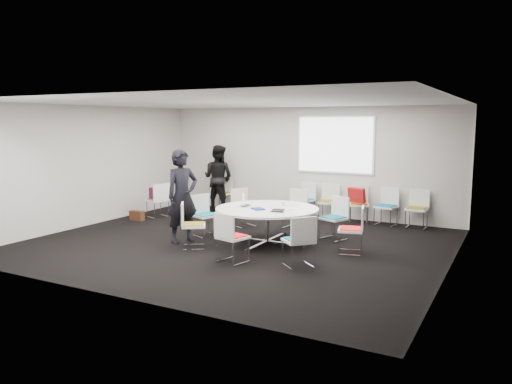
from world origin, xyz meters
The scene contains 31 objects.
room_shell centered at (0.09, 0.00, 1.40)m, with size 8.08×7.08×2.88m.
conference_table centered at (0.55, 0.20, 0.52)m, with size 2.04×2.04×0.73m.
projection_screen centered at (0.80, 3.46, 1.85)m, with size 1.90×0.03×1.35m, color white.
chair_ring_a centered at (2.25, 0.30, 0.28)m, with size 0.55×0.56×0.88m.
chair_ring_b centered at (1.60, 1.20, 0.28)m, with size 0.59×0.58×0.88m.
chair_ring_c centered at (0.43, 1.84, 0.28)m, with size 0.49×0.48×0.88m.
chair_ring_d centered at (-0.68, 1.45, 0.28)m, with size 0.60×0.61×0.88m.
chair_ring_e centered at (-0.92, 0.21, 0.28)m, with size 0.59×0.59×0.88m.
chair_ring_f centered at (-0.56, -0.75, 0.28)m, with size 0.63×0.63×0.88m.
chair_ring_g centered at (0.62, -1.26, 0.28)m, with size 0.55×0.54×0.88m.
chair_ring_h centered at (1.74, -0.96, 0.28)m, with size 0.64×0.64×0.88m.
chair_back_a centered at (0.11, 3.17, 0.28)m, with size 0.55×0.54×0.88m.
chair_back_b centered at (0.78, 3.15, 0.28)m, with size 0.51×0.50×0.88m.
chair_back_c centered at (1.54, 3.16, 0.28)m, with size 0.58×0.57×0.88m.
chair_back_d centered at (2.20, 3.15, 0.28)m, with size 0.53×0.52×0.88m.
chair_back_e centered at (2.90, 3.17, 0.28)m, with size 0.48×0.47×0.88m.
chair_spare_left centered at (-3.17, 1.39, 0.28)m, with size 0.58×0.59×0.88m.
chair_person_back centered at (-2.37, 3.17, 0.28)m, with size 0.48×0.46×0.88m.
person_main centered at (-1.02, -0.45, 0.94)m, with size 0.68×0.45×1.88m, color black.
person_back centered at (-2.37, 3.00, 0.90)m, with size 0.87×0.68×1.80m, color black.
laptop centered at (0.12, 0.17, 0.74)m, with size 0.30×0.20×0.02m, color #333338.
laptop_lid centered at (-0.01, 0.25, 0.86)m, with size 0.30×0.02×0.22m, color silver.
notebook_black centered at (0.89, -0.01, 0.74)m, with size 0.22×0.30×0.02m, color black.
tablet_folio centered at (0.48, -0.03, 0.74)m, with size 0.26×0.20×0.03m, color navy.
papers_right centered at (1.05, 0.38, 0.73)m, with size 0.30×0.21×0.00m, color silver.
papers_front centered at (1.32, 0.11, 0.73)m, with size 0.30×0.21×0.00m, color white.
cup centered at (0.71, 0.60, 0.78)m, with size 0.08×0.08×0.09m, color white.
phone centered at (1.01, -0.14, 0.73)m, with size 0.14×0.07×0.01m, color black.
maroon_bag centered at (-3.18, 1.40, 0.62)m, with size 0.40×0.14×0.28m, color #4E142D.
brown_bag centered at (-3.37, 0.82, 0.12)m, with size 0.36×0.16×0.24m, color #3F2214.
red_jacket centered at (1.55, 2.94, 0.70)m, with size 0.44×0.10×0.35m, color #A01413.
Camera 1 is at (4.94, -8.48, 2.41)m, focal length 35.00 mm.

